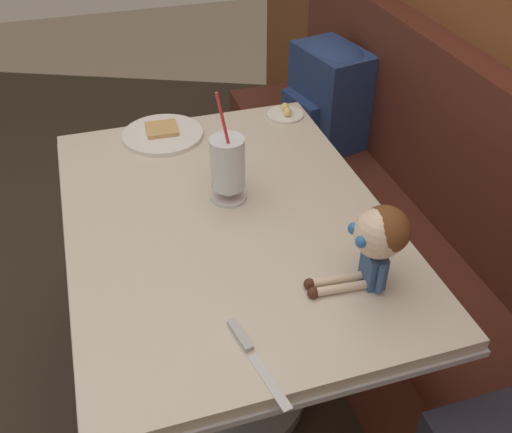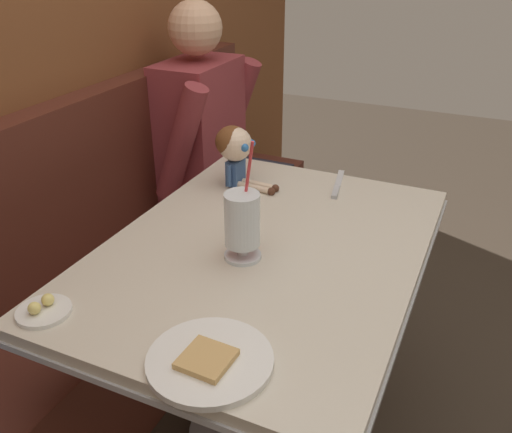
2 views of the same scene
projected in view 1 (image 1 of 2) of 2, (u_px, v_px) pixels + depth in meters
name	position (u px, v px, depth m)	size (l,w,h in m)	color
ground_plane	(180.00, 405.00, 1.89)	(8.00, 8.00, 0.00)	#382D23
booth_bench	(417.00, 282.00, 1.88)	(2.60, 0.48, 1.00)	#512319
diner_table	(229.00, 272.00, 1.60)	(1.11, 0.81, 0.74)	beige
toast_plate	(163.00, 134.00, 1.80)	(0.25, 0.25, 0.03)	white
milkshake_glass	(228.00, 166.00, 1.48)	(0.10, 0.10, 0.32)	silver
butter_saucer	(285.00, 114.00, 1.90)	(0.12, 0.12, 0.04)	white
butter_knife	(248.00, 347.00, 1.14)	(0.23, 0.06, 0.01)	silver
seated_doll	(378.00, 237.00, 1.21)	(0.12, 0.22, 0.20)	#385689
backpack	(328.00, 92.00, 2.24)	(0.33, 0.30, 0.41)	navy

